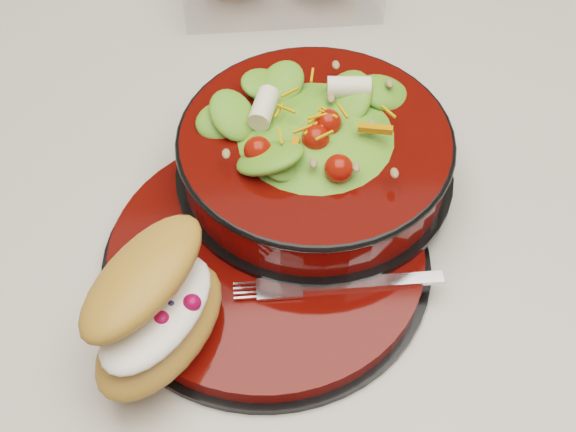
{
  "coord_description": "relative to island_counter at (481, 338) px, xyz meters",
  "views": [
    {
      "loc": [
        -0.31,
        -0.57,
        1.48
      ],
      "look_at": [
        -0.29,
        -0.14,
        0.94
      ],
      "focal_mm": 50.0,
      "sensor_mm": 36.0,
      "label": 1
    }
  ],
  "objects": [
    {
      "name": "island_counter",
      "position": [
        0.0,
        0.0,
        0.0
      ],
      "size": [
        1.24,
        0.74,
        0.9
      ],
      "color": "silver",
      "rests_on": "ground"
    },
    {
      "name": "dinner_plate",
      "position": [
        -0.31,
        -0.16,
        0.46
      ],
      "size": [
        0.29,
        0.29,
        0.02
      ],
      "rotation": [
        0.0,
        0.0,
        0.3
      ],
      "color": "black",
      "rests_on": "island_counter"
    },
    {
      "name": "salad_bowl",
      "position": [
        -0.26,
        -0.08,
        0.5
      ],
      "size": [
        0.26,
        0.26,
        0.11
      ],
      "rotation": [
        0.0,
        0.0,
        -0.35
      ],
      "color": "black",
      "rests_on": "dinner_plate"
    },
    {
      "name": "croissant",
      "position": [
        -0.39,
        -0.24,
        0.5
      ],
      "size": [
        0.13,
        0.17,
        0.08
      ],
      "rotation": [
        0.0,
        0.0,
        1.0
      ],
      "color": "#C27D3B",
      "rests_on": "dinner_plate"
    },
    {
      "name": "fork",
      "position": [
        -0.25,
        -0.2,
        0.47
      ],
      "size": [
        0.16,
        0.02,
        0.0
      ],
      "rotation": [
        0.0,
        0.0,
        1.6
      ],
      "color": "silver",
      "rests_on": "dinner_plate"
    }
  ]
}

